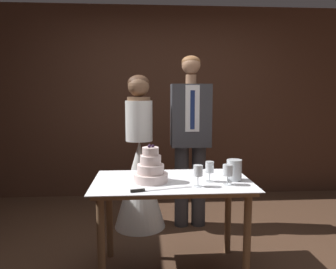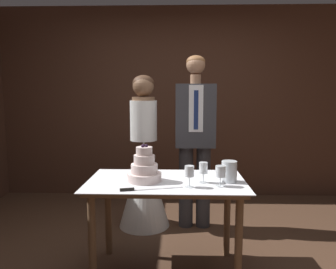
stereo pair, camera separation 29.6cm
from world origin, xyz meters
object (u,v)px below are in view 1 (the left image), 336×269
wine_glass_far (198,172)px  wine_glass_near (228,171)px  cake_table (172,193)px  wine_glass_middle (210,168)px  hurricane_candle (234,170)px  groom (190,134)px  tiered_cake (151,169)px  bride (140,172)px  cake_knife (150,190)px

wine_glass_far → wine_glass_near: bearing=8.0°
wine_glass_far → cake_table: bearing=133.3°
cake_table → wine_glass_middle: 0.35m
cake_table → wine_glass_far: size_ratio=7.74×
cake_table → wine_glass_middle: size_ratio=7.80×
hurricane_candle → groom: bearing=102.7°
cake_table → wine_glass_near: bearing=-20.8°
tiered_cake → groom: 1.05m
wine_glass_near → bride: bearing=122.2°
cake_knife → bride: size_ratio=0.28×
wine_glass_near → cake_knife: bearing=-168.7°
wine_glass_middle → bride: bride is taller
wine_glass_middle → cake_table: bearing=168.6°
cake_knife → wine_glass_near: (0.58, 0.12, 0.10)m
bride → groom: groom is taller
wine_glass_far → cake_knife: bearing=-166.6°
cake_table → tiered_cake: bearing=-170.0°
cake_table → groom: size_ratio=0.68×
tiered_cake → cake_knife: 0.25m
groom → wine_glass_middle: bearing=-89.2°
tiered_cake → wine_glass_near: bearing=-12.2°
cake_knife → wine_glass_middle: wine_glass_middle is taller
hurricane_candle → cake_table: bearing=176.3°
cake_knife → wine_glass_middle: 0.51m
tiered_cake → groom: size_ratio=0.16×
cake_table → bride: bride is taller
tiered_cake → hurricane_candle: bearing=-0.2°
wine_glass_middle → bride: bearing=119.7°
cake_knife → groom: size_ratio=0.25×
cake_knife → wine_glass_far: bearing=-0.9°
wine_glass_near → wine_glass_far: 0.23m
tiered_cake → cake_knife: size_ratio=0.65×
bride → wine_glass_middle: bearing=-60.3°
tiered_cake → cake_table: bearing=10.0°
wine_glass_near → hurricane_candle: size_ratio=0.93×
wine_glass_middle → bride: 1.14m
wine_glass_far → hurricane_candle: bearing=26.3°
wine_glass_near → cake_table: bearing=159.2°
tiered_cake → wine_glass_middle: 0.45m
wine_glass_middle → groom: size_ratio=0.09×
cake_knife → hurricane_candle: (0.66, 0.24, 0.07)m
groom → hurricane_candle: bearing=-77.3°
tiered_cake → hurricane_candle: 0.65m
bride → cake_knife: bearing=-85.5°
cake_table → tiered_cake: tiered_cake is taller
wine_glass_near → hurricane_candle: hurricane_candle is taller
wine_glass_middle → hurricane_candle: (0.20, 0.03, -0.03)m
wine_glass_middle → hurricane_candle: 0.20m
hurricane_candle → groom: size_ratio=0.09×
wine_glass_middle → hurricane_candle: hurricane_candle is taller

